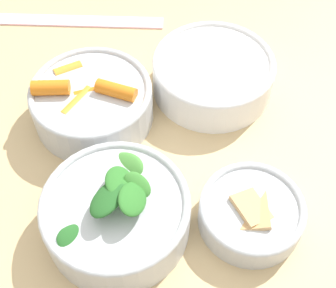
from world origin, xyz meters
TOP-DOWN VIEW (x-y plane):
  - dining_table at (0.00, 0.00)m, footprint 1.33×0.85m
  - bowl_carrots at (-0.15, 0.12)m, footprint 0.17×0.17m
  - bowl_greens at (-0.13, -0.06)m, footprint 0.18×0.18m
  - bowl_beans_hotdog at (0.03, 0.15)m, footprint 0.18×0.18m
  - bowl_cookies at (0.03, -0.08)m, footprint 0.13×0.13m
  - ruler at (-0.17, 0.34)m, footprint 0.30×0.09m

SIDE VIEW (x-z plane):
  - dining_table at x=0.00m, z-range 0.27..1.05m
  - ruler at x=-0.17m, z-range 0.77..0.77m
  - bowl_cookies at x=0.03m, z-range 0.77..0.81m
  - bowl_beans_hotdog at x=0.03m, z-range 0.77..0.83m
  - bowl_carrots at x=-0.15m, z-range 0.77..0.84m
  - bowl_greens at x=-0.13m, z-range 0.76..0.86m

